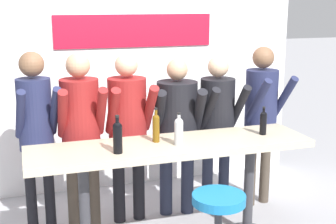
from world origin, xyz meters
TOP-DOWN VIEW (x-y plane):
  - back_wall at (0.00, 1.59)m, footprint 4.02×0.12m
  - tasting_table at (0.00, 0.00)m, footprint 2.42×0.61m
  - bar_stool at (0.18, -0.61)m, footprint 0.43×0.43m
  - person_far_left at (-1.08, 0.62)m, footprint 0.41×0.54m
  - person_left at (-0.68, 0.57)m, footprint 0.42×0.53m
  - person_center_left at (-0.24, 0.61)m, footprint 0.45×0.54m
  - person_center at (0.26, 0.61)m, footprint 0.53×0.60m
  - person_center_right at (0.68, 0.59)m, footprint 0.43×0.52m
  - person_right at (1.17, 0.58)m, footprint 0.44×0.55m
  - wine_bottle_0 at (-0.48, -0.12)m, footprint 0.07×0.07m
  - wine_bottle_1 at (-0.11, 0.07)m, footprint 0.06×0.06m
  - wine_bottle_2 at (0.87, 0.00)m, footprint 0.06×0.06m
  - wine_bottle_3 at (0.04, -0.07)m, footprint 0.07×0.07m

SIDE VIEW (x-z plane):
  - bar_stool at x=0.18m, z-range 0.12..0.84m
  - tasting_table at x=0.00m, z-range 0.34..1.30m
  - person_center at x=0.26m, z-range 0.18..1.77m
  - person_center_right at x=0.68m, z-range 0.19..1.80m
  - person_center_left at x=-0.24m, z-range 0.20..1.86m
  - person_left at x=-0.68m, z-range 0.20..1.89m
  - person_right at x=1.17m, z-range 0.21..1.90m
  - person_far_left at x=-1.08m, z-range 0.22..1.93m
  - wine_bottle_2 at x=0.87m, z-range 0.95..1.21m
  - wine_bottle_3 at x=0.04m, z-range 0.95..1.23m
  - wine_bottle_1 at x=-0.11m, z-range 0.94..1.24m
  - wine_bottle_0 at x=-0.48m, z-range 0.95..1.25m
  - back_wall at x=0.00m, z-range 0.01..2.66m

